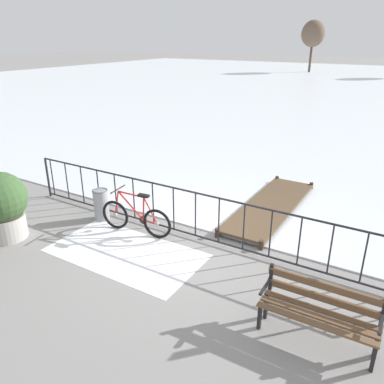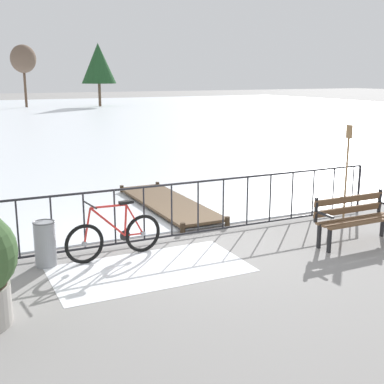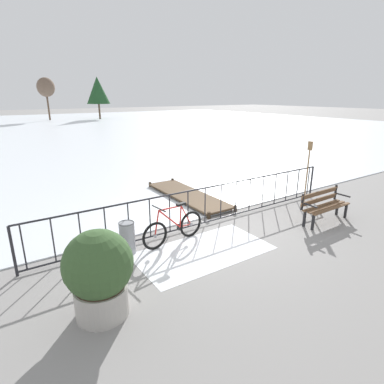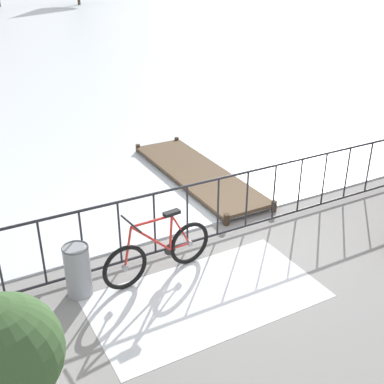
{
  "view_description": "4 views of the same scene",
  "coord_description": "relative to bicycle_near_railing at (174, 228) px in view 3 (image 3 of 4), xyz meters",
  "views": [
    {
      "loc": [
        3.58,
        -6.1,
        3.98
      ],
      "look_at": [
        -0.2,
        0.2,
        0.95
      ],
      "focal_mm": 35.68,
      "sensor_mm": 36.0,
      "label": 1
    },
    {
      "loc": [
        -3.58,
        -8.28,
        2.99
      ],
      "look_at": [
        0.37,
        -0.1,
        0.89
      ],
      "focal_mm": 47.75,
      "sensor_mm": 36.0,
      "label": 2
    },
    {
      "loc": [
        -4.58,
        -6.28,
        3.37
      ],
      "look_at": [
        -0.32,
        0.15,
        0.95
      ],
      "focal_mm": 29.04,
      "sensor_mm": 36.0,
      "label": 3
    },
    {
      "loc": [
        -3.56,
        -5.66,
        4.09
      ],
      "look_at": [
        -0.47,
        -0.01,
        0.94
      ],
      "focal_mm": 45.64,
      "sensor_mm": 36.0,
      "label": 4
    }
  ],
  "objects": [
    {
      "name": "ground_plane",
      "position": [
        1.23,
        0.44,
        -0.37
      ],
      "size": [
        160.0,
        160.0,
        0.0
      ],
      "primitive_type": "plane",
      "color": "gray"
    },
    {
      "name": "frozen_pond",
      "position": [
        1.23,
        28.84,
        -0.35
      ],
      "size": [
        80.0,
        56.0,
        0.03
      ],
      "primitive_type": "cube",
      "color": "silver",
      "rests_on": "ground"
    },
    {
      "name": "snow_patch",
      "position": [
        0.33,
        -0.76,
        -0.36
      ],
      "size": [
        3.05,
        1.63,
        0.01
      ],
      "primitive_type": "cube",
      "color": "white",
      "rests_on": "ground"
    },
    {
      "name": "railing_fence",
      "position": [
        1.23,
        0.44,
        0.19
      ],
      "size": [
        9.06,
        0.06,
        1.07
      ],
      "color": "#232328",
      "rests_on": "ground"
    },
    {
      "name": "bicycle_near_railing",
      "position": [
        0.0,
        0.0,
        0.0
      ],
      "size": [
        1.71,
        0.52,
        0.97
      ],
      "color": "black",
      "rests_on": "ground"
    },
    {
      "name": "park_bench",
      "position": [
        4.13,
        -1.13,
        0.14
      ],
      "size": [
        1.61,
        0.5,
        0.89
      ],
      "color": "brown",
      "rests_on": "ground"
    },
    {
      "name": "planter_with_shrub",
      "position": [
        -2.24,
        -1.56,
        0.4
      ],
      "size": [
        1.08,
        1.08,
        1.45
      ],
      "color": "#ADA8A0",
      "rests_on": "ground"
    },
    {
      "name": "trash_bin",
      "position": [
        -1.11,
        0.12,
        0.0
      ],
      "size": [
        0.35,
        0.35,
        0.73
      ],
      "color": "gray",
      "rests_on": "ground"
    },
    {
      "name": "oar_upright",
      "position": [
        5.14,
        0.23,
        0.77
      ],
      "size": [
        0.04,
        0.16,
        1.98
      ],
      "color": "#937047",
      "rests_on": "ground"
    },
    {
      "name": "wooden_dock",
      "position": [
        2.08,
        2.62,
        -0.25
      ],
      "size": [
        1.1,
        3.86,
        0.2
      ],
      "color": "brown",
      "rests_on": "ground"
    },
    {
      "name": "tree_far_west",
      "position": [
        11.11,
        40.24,
        3.62
      ],
      "size": [
        3.24,
        3.24,
        5.85
      ],
      "color": "brown",
      "rests_on": "ground"
    },
    {
      "name": "tree_west_mid",
      "position": [
        4.59,
        41.82,
        3.96
      ],
      "size": [
        2.29,
        2.29,
        5.63
      ],
      "color": "brown",
      "rests_on": "ground"
    }
  ]
}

